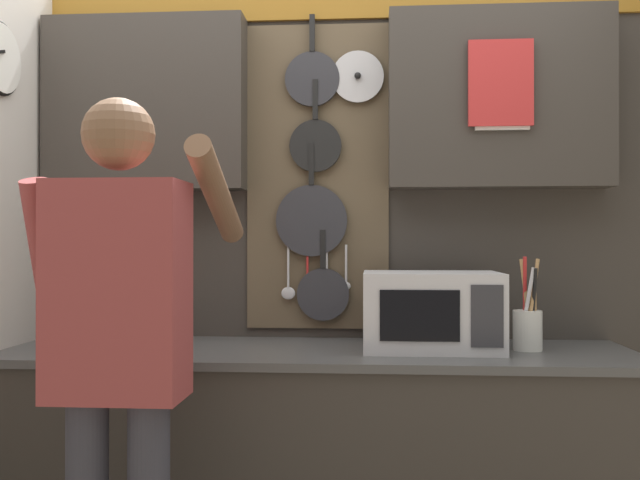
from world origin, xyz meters
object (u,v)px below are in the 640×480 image
object	(u,v)px
person	(120,336)
knife_block	(110,323)
microwave	(431,311)
utensil_crock	(528,326)

from	to	relation	value
person	knife_block	bearing A→B (deg)	112.76
knife_block	microwave	bearing A→B (deg)	-0.04
microwave	knife_block	distance (m)	1.23
microwave	utensil_crock	xyz separation A→B (m)	(0.35, 0.00, -0.05)
microwave	knife_block	size ratio (longest dim) A/B	1.98
utensil_crock	person	bearing A→B (deg)	-152.28
knife_block	person	size ratio (longest dim) A/B	0.15
utensil_crock	knife_block	bearing A→B (deg)	-180.00
microwave	person	world-z (taller)	person
utensil_crock	person	xyz separation A→B (m)	(-1.30, -0.68, 0.04)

